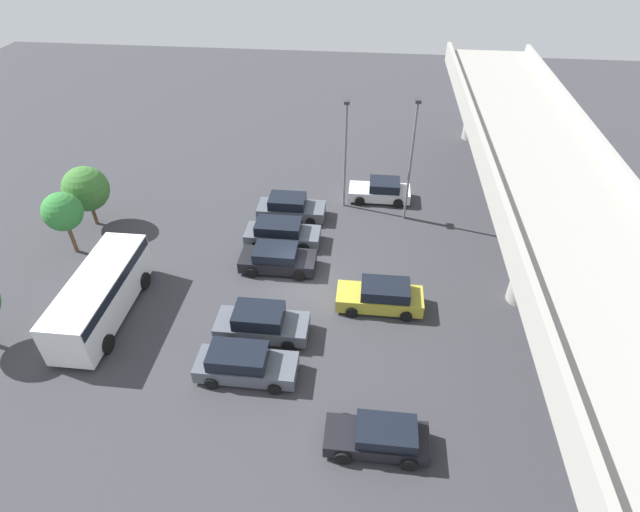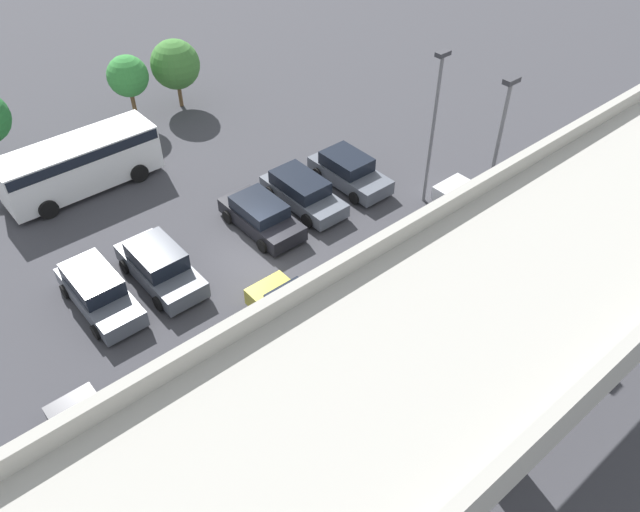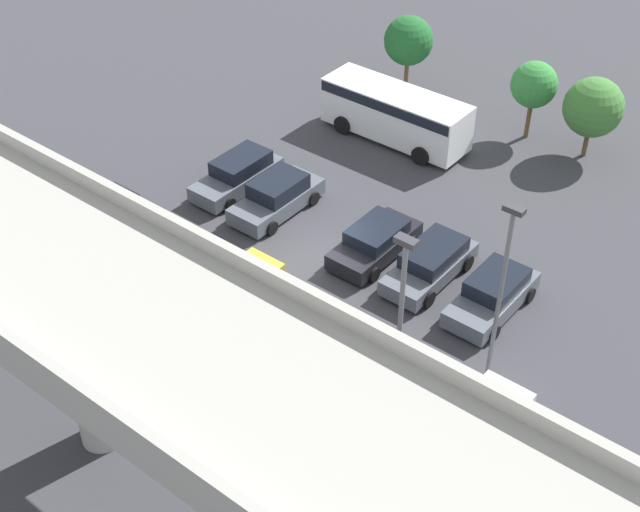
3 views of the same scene
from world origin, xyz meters
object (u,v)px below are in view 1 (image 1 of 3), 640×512
(parked_car_2, at_px, (281,232))
(parked_car_5, at_px, (261,323))
(parked_car_1, at_px, (290,208))
(parked_car_3, at_px, (277,259))
(parked_car_7, at_px, (379,437))
(parked_car_4, at_px, (381,296))
(tree_front_right, at_px, (62,212))
(parked_car_0, at_px, (381,191))
(lamp_post_mid_lot, at_px, (346,147))
(parked_car_6, at_px, (244,364))
(shuttle_bus, at_px, (100,293))
(lamp_post_near_aisle, at_px, (412,153))
(tree_front_left, at_px, (86,189))

(parked_car_2, bearing_deg, parked_car_5, -87.66)
(parked_car_2, bearing_deg, parked_car_1, 87.80)
(parked_car_3, relative_size, parked_car_7, 1.05)
(parked_car_2, distance_m, parked_car_4, 8.42)
(parked_car_3, distance_m, parked_car_7, 12.89)
(parked_car_2, xyz_separation_m, parked_car_3, (2.68, 0.21, -0.03))
(parked_car_2, relative_size, parked_car_3, 1.05)
(parked_car_5, xyz_separation_m, tree_front_right, (-5.74, -13.11, 2.20))
(parked_car_1, height_order, tree_front_right, tree_front_right)
(parked_car_3, bearing_deg, parked_car_0, 54.96)
(lamp_post_mid_lot, bearing_deg, parked_car_7, 8.35)
(parked_car_6, height_order, parked_car_7, parked_car_6)
(parked_car_7, bearing_deg, tree_front_right, -30.99)
(parked_car_4, distance_m, parked_car_7, 8.54)
(shuttle_bus, height_order, tree_front_right, tree_front_right)
(parked_car_5, bearing_deg, parked_car_3, 91.30)
(parked_car_5, relative_size, lamp_post_near_aisle, 0.56)
(parked_car_0, bearing_deg, parked_car_1, 25.87)
(tree_front_left, height_order, tree_front_right, tree_front_left)
(parked_car_1, bearing_deg, parked_car_0, 25.87)
(parked_car_2, bearing_deg, parked_car_3, -85.55)
(parked_car_0, height_order, shuttle_bus, shuttle_bus)
(tree_front_right, bearing_deg, lamp_post_mid_lot, 113.84)
(shuttle_bus, relative_size, tree_front_left, 1.87)
(parked_car_2, relative_size, shuttle_bus, 0.61)
(parked_car_1, relative_size, parked_car_7, 1.07)
(parked_car_5, bearing_deg, shuttle_bus, 176.74)
(parked_car_4, bearing_deg, parked_car_1, -53.07)
(lamp_post_near_aisle, xyz_separation_m, tree_front_right, (6.06, -20.76, -1.96))
(parked_car_2, xyz_separation_m, parked_car_5, (8.13, 0.33, 0.04))
(parked_car_4, distance_m, lamp_post_mid_lot, 11.32)
(lamp_post_near_aisle, bearing_deg, parked_car_6, -28.72)
(tree_front_right, bearing_deg, parked_car_4, 81.08)
(parked_car_5, bearing_deg, parked_car_4, 24.00)
(parked_car_1, distance_m, parked_car_7, 18.11)
(parked_car_0, xyz_separation_m, parked_car_1, (3.00, -6.19, 0.03))
(parked_car_2, xyz_separation_m, tree_front_right, (2.39, -12.78, 2.23))
(parked_car_0, height_order, parked_car_7, parked_car_0)
(lamp_post_mid_lot, bearing_deg, parked_car_3, -24.74)
(parked_car_4, bearing_deg, lamp_post_near_aisle, -99.60)
(parked_car_1, distance_m, tree_front_left, 13.42)
(parked_car_3, relative_size, parked_car_4, 0.96)
(parked_car_1, height_order, parked_car_3, parked_car_1)
(parked_car_4, distance_m, shuttle_bus, 14.98)
(parked_car_4, bearing_deg, parked_car_7, 90.12)
(parked_car_5, bearing_deg, tree_front_left, 146.21)
(parked_car_4, bearing_deg, tree_front_left, -17.65)
(parked_car_0, distance_m, lamp_post_mid_lot, 4.79)
(parked_car_0, xyz_separation_m, tree_front_left, (5.25, -19.27, 2.00))
(parked_car_1, distance_m, parked_car_4, 10.54)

